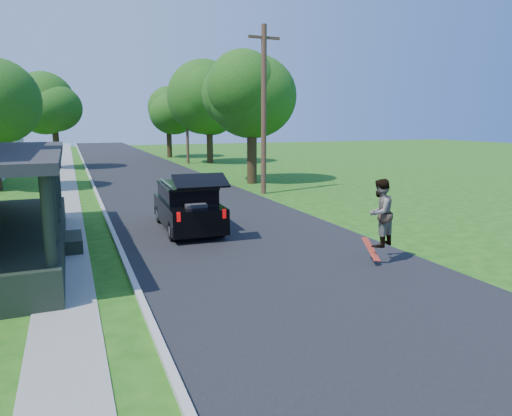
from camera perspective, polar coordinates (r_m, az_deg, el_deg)
name	(u,v)px	position (r m, az deg, el deg)	size (l,w,h in m)	color
ground	(321,290)	(11.05, 8.15, -10.14)	(140.00, 140.00, 0.00)	#1B5010
street	(161,184)	(29.61, -11.78, 2.95)	(8.00, 120.00, 0.02)	black
curb	(94,187)	(29.16, -19.62, 2.43)	(0.15, 120.00, 0.12)	#A6A7A1
sidewalk	(66,189)	(29.14, -22.66, 2.22)	(1.30, 120.00, 0.03)	gray
black_suv	(188,206)	(16.85, -8.51, 0.20)	(2.05, 4.92, 2.26)	black
skateboarder	(380,213)	(12.97, 15.21, -0.60)	(1.13, 1.03, 1.89)	black
skateboard	(371,250)	(13.18, 14.17, -5.13)	(0.27, 0.73, 0.57)	#AC200E
tree_left_far	(52,100)	(41.87, -24.12, 12.24)	(5.74, 5.71, 8.61)	black
tree_right_near	(251,92)	(29.22, -0.62, 14.34)	(6.58, 6.77, 8.69)	black
tree_right_mid	(208,98)	(43.94, -5.98, 13.48)	(8.21, 8.00, 9.48)	black
tree_right_far	(168,106)	(51.36, -10.99, 12.39)	(5.36, 5.36, 8.16)	black
utility_pole_near	(264,109)	(24.85, 0.98, 12.30)	(1.77, 0.29, 8.85)	#482F21
utility_pole_far	(187,115)	(43.44, -8.64, 11.44)	(1.62, 0.47, 8.71)	#482F21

